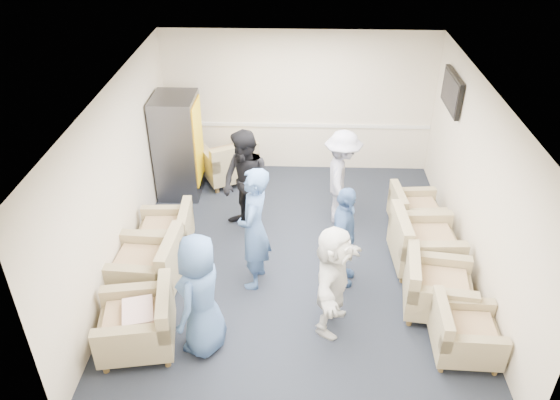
{
  "coord_description": "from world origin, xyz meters",
  "views": [
    {
      "loc": [
        0.01,
        -6.56,
        5.18
      ],
      "look_at": [
        -0.24,
        0.2,
        0.95
      ],
      "focal_mm": 35.0,
      "sensor_mm": 36.0,
      "label": 1
    }
  ],
  "objects_px": {
    "armchair_right_midfar": "(421,245)",
    "armchair_corner": "(229,163)",
    "armchair_left_mid": "(150,268)",
    "armchair_right_far": "(413,213)",
    "armchair_left_far": "(168,233)",
    "person_back_left": "(246,185)",
    "person_mid_left": "(254,229)",
    "person_mid_right": "(343,237)",
    "vending_machine": "(178,146)",
    "person_front_left": "(201,295)",
    "armchair_right_midnear": "(434,289)",
    "armchair_left_near": "(141,324)",
    "person_front_right": "(333,280)",
    "armchair_right_near": "(461,334)",
    "person_back_right": "(342,178)"
  },
  "relations": [
    {
      "from": "armchair_right_midfar",
      "to": "person_back_right",
      "type": "xyz_separation_m",
      "value": [
        -1.12,
        1.18,
        0.44
      ]
    },
    {
      "from": "armchair_right_midnear",
      "to": "armchair_right_far",
      "type": "bearing_deg",
      "value": 6.27
    },
    {
      "from": "armchair_right_far",
      "to": "vending_machine",
      "type": "distance_m",
      "value": 4.17
    },
    {
      "from": "person_back_right",
      "to": "armchair_right_near",
      "type": "bearing_deg",
      "value": -154.51
    },
    {
      "from": "armchair_right_midfar",
      "to": "person_front_right",
      "type": "relative_size",
      "value": 0.65
    },
    {
      "from": "armchair_left_mid",
      "to": "person_back_left",
      "type": "relative_size",
      "value": 0.56
    },
    {
      "from": "person_mid_left",
      "to": "person_mid_right",
      "type": "xyz_separation_m",
      "value": [
        1.22,
        0.07,
        -0.15
      ]
    },
    {
      "from": "armchair_right_near",
      "to": "person_back_right",
      "type": "distance_m",
      "value": 3.21
    },
    {
      "from": "person_mid_left",
      "to": "person_back_left",
      "type": "distance_m",
      "value": 1.27
    },
    {
      "from": "armchair_left_mid",
      "to": "person_back_right",
      "type": "bearing_deg",
      "value": 127.66
    },
    {
      "from": "armchair_right_midnear",
      "to": "armchair_right_far",
      "type": "distance_m",
      "value": 1.91
    },
    {
      "from": "person_back_left",
      "to": "person_mid_right",
      "type": "distance_m",
      "value": 1.88
    },
    {
      "from": "armchair_left_mid",
      "to": "vending_machine",
      "type": "height_order",
      "value": "vending_machine"
    },
    {
      "from": "person_back_left",
      "to": "person_back_right",
      "type": "xyz_separation_m",
      "value": [
        1.52,
        0.39,
        -0.07
      ]
    },
    {
      "from": "armchair_right_far",
      "to": "person_front_right",
      "type": "distance_m",
      "value": 2.71
    },
    {
      "from": "person_front_left",
      "to": "person_back_right",
      "type": "relative_size",
      "value": 1.01
    },
    {
      "from": "armchair_right_midnear",
      "to": "armchair_corner",
      "type": "bearing_deg",
      "value": 50.56
    },
    {
      "from": "armchair_right_midfar",
      "to": "person_front_right",
      "type": "xyz_separation_m",
      "value": [
        -1.37,
        -1.29,
        0.39
      ]
    },
    {
      "from": "armchair_left_near",
      "to": "armchair_right_far",
      "type": "xyz_separation_m",
      "value": [
        3.76,
        2.71,
        -0.05
      ]
    },
    {
      "from": "armchair_corner",
      "to": "armchair_right_midfar",
      "type": "bearing_deg",
      "value": 114.06
    },
    {
      "from": "armchair_right_near",
      "to": "person_mid_left",
      "type": "bearing_deg",
      "value": 66.43
    },
    {
      "from": "armchair_right_near",
      "to": "person_front_right",
      "type": "xyz_separation_m",
      "value": [
        -1.56,
        0.42,
        0.45
      ]
    },
    {
      "from": "armchair_left_mid",
      "to": "person_front_right",
      "type": "relative_size",
      "value": 0.65
    },
    {
      "from": "armchair_left_mid",
      "to": "person_back_left",
      "type": "xyz_separation_m",
      "value": [
        1.22,
        1.47,
        0.51
      ]
    },
    {
      "from": "armchair_left_mid",
      "to": "person_front_left",
      "type": "distance_m",
      "value": 1.43
    },
    {
      "from": "person_mid_left",
      "to": "person_mid_right",
      "type": "height_order",
      "value": "person_mid_left"
    },
    {
      "from": "armchair_left_near",
      "to": "armchair_right_midfar",
      "type": "height_order",
      "value": "armchair_right_midfar"
    },
    {
      "from": "person_mid_left",
      "to": "armchair_left_near",
      "type": "bearing_deg",
      "value": -37.03
    },
    {
      "from": "person_back_right",
      "to": "person_mid_right",
      "type": "bearing_deg",
      "value": 178.72
    },
    {
      "from": "armchair_left_mid",
      "to": "person_mid_right",
      "type": "height_order",
      "value": "person_mid_right"
    },
    {
      "from": "armchair_right_near",
      "to": "armchair_right_far",
      "type": "bearing_deg",
      "value": 4.94
    },
    {
      "from": "person_mid_right",
      "to": "person_front_right",
      "type": "relative_size",
      "value": 1.01
    },
    {
      "from": "vending_machine",
      "to": "person_front_left",
      "type": "relative_size",
      "value": 1.12
    },
    {
      "from": "armchair_right_far",
      "to": "person_front_left",
      "type": "relative_size",
      "value": 0.51
    },
    {
      "from": "armchair_left_mid",
      "to": "armchair_left_near",
      "type": "bearing_deg",
      "value": 11.56
    },
    {
      "from": "armchair_right_midnear",
      "to": "armchair_left_near",
      "type": "bearing_deg",
      "value": 110.0
    },
    {
      "from": "armchair_left_far",
      "to": "person_front_left",
      "type": "distance_m",
      "value": 2.17
    },
    {
      "from": "armchair_left_far",
      "to": "person_back_left",
      "type": "height_order",
      "value": "person_back_left"
    },
    {
      "from": "armchair_left_far",
      "to": "person_mid_right",
      "type": "height_order",
      "value": "person_mid_right"
    },
    {
      "from": "armchair_right_midnear",
      "to": "person_front_right",
      "type": "relative_size",
      "value": 0.65
    },
    {
      "from": "armchair_right_near",
      "to": "person_back_right",
      "type": "height_order",
      "value": "person_back_right"
    },
    {
      "from": "armchair_left_mid",
      "to": "armchair_right_far",
      "type": "distance_m",
      "value": 4.25
    },
    {
      "from": "armchair_right_near",
      "to": "person_mid_right",
      "type": "height_order",
      "value": "person_mid_right"
    },
    {
      "from": "person_front_right",
      "to": "person_back_left",
      "type": "bearing_deg",
      "value": 48.58
    },
    {
      "from": "armchair_right_far",
      "to": "person_back_right",
      "type": "relative_size",
      "value": 0.52
    },
    {
      "from": "armchair_left_near",
      "to": "armchair_left_mid",
      "type": "bearing_deg",
      "value": 178.54
    },
    {
      "from": "armchair_left_far",
      "to": "armchair_right_far",
      "type": "bearing_deg",
      "value": 97.9
    },
    {
      "from": "armchair_left_near",
      "to": "armchair_right_midfar",
      "type": "distance_m",
      "value": 4.1
    },
    {
      "from": "armchair_right_midfar",
      "to": "armchair_corner",
      "type": "distance_m",
      "value": 3.96
    },
    {
      "from": "armchair_right_midnear",
      "to": "vending_machine",
      "type": "bearing_deg",
      "value": 60.86
    }
  ]
}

